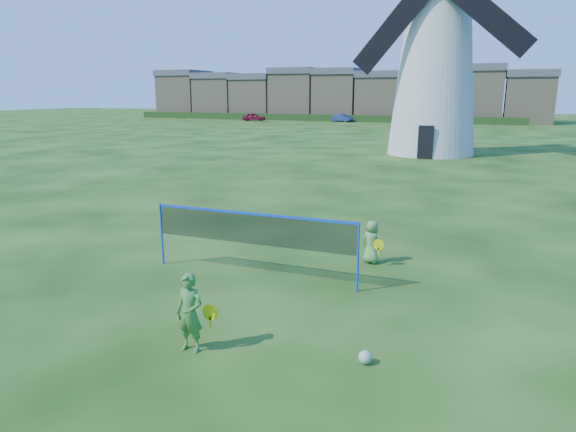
% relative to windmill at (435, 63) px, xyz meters
% --- Properties ---
extents(ground, '(220.00, 220.00, 0.00)m').
position_rel_windmill_xyz_m(ground, '(-0.42, -27.20, -6.21)').
color(ground, black).
rests_on(ground, ground).
extents(windmill, '(12.05, 5.91, 17.43)m').
position_rel_windmill_xyz_m(windmill, '(0.00, 0.00, 0.00)').
color(windmill, silver).
rests_on(windmill, ground).
extents(badminton_net, '(5.05, 0.05, 1.55)m').
position_rel_windmill_xyz_m(badminton_net, '(-1.03, -26.87, -5.07)').
color(badminton_net, blue).
rests_on(badminton_net, ground).
extents(player_girl, '(0.67, 0.36, 1.35)m').
position_rel_windmill_xyz_m(player_girl, '(-0.48, -30.43, -5.54)').
color(player_girl, '#3D8434').
rests_on(player_girl, ground).
extents(player_boy, '(0.67, 0.48, 1.10)m').
position_rel_windmill_xyz_m(player_boy, '(1.33, -24.86, -5.66)').
color(player_boy, '#5EA24E').
rests_on(player_boy, ground).
extents(play_ball, '(0.22, 0.22, 0.22)m').
position_rel_windmill_xyz_m(play_ball, '(2.33, -29.79, -6.10)').
color(play_ball, green).
rests_on(play_ball, ground).
extents(terraced_houses, '(64.44, 8.40, 8.23)m').
position_rel_windmill_xyz_m(terraced_houses, '(-20.48, 44.80, -2.26)').
color(terraced_houses, tan).
rests_on(terraced_houses, ground).
extents(hedge, '(62.00, 0.80, 1.00)m').
position_rel_windmill_xyz_m(hedge, '(-22.42, 38.80, -5.71)').
color(hedge, '#193814').
rests_on(hedge, ground).
extents(car_left, '(3.92, 2.78, 1.24)m').
position_rel_windmill_xyz_m(car_left, '(-30.33, 35.07, -5.59)').
color(car_left, maroon).
rests_on(car_left, ground).
extents(car_right, '(3.63, 2.43, 1.13)m').
position_rel_windmill_xyz_m(car_right, '(-17.06, 38.02, -5.65)').
color(car_right, navy).
rests_on(car_right, ground).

